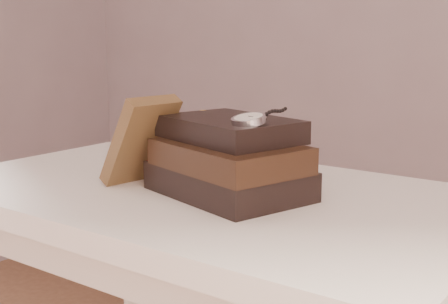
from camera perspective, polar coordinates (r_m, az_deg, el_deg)
The scene contains 5 objects.
table at distance 1.16m, azimuth -1.57°, elevation -7.69°, with size 1.00×0.60×0.75m.
book_stack at distance 1.07m, azimuth 0.48°, elevation -0.73°, with size 0.31×0.25×0.13m.
journal at distance 1.15m, azimuth -7.67°, elevation 1.06°, with size 0.03×0.11×0.18m, color #412C19.
pocket_watch at distance 0.99m, azimuth 2.42°, elevation 3.07°, with size 0.07×0.16×0.02m.
eyeglasses at distance 1.19m, azimuth 1.06°, elevation 1.18°, with size 0.14×0.15×0.05m.
Camera 1 is at (0.68, -0.52, 1.03)m, focal length 49.76 mm.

